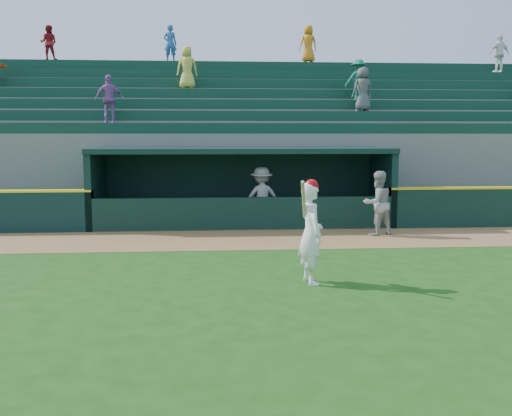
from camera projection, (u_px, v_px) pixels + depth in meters
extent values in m
plane|color=#1C4812|center=(262.00, 286.00, 10.85)|extent=(120.00, 120.00, 0.00)
cube|color=olive|center=(247.00, 239.00, 15.70)|extent=(40.00, 3.00, 0.01)
imported|color=#9A9A95|center=(378.00, 203.00, 16.26)|extent=(1.07, 0.95, 1.85)
imported|color=gray|center=(262.00, 197.00, 17.71)|extent=(1.32, 0.89, 1.89)
cube|color=slate|center=(242.00, 223.00, 18.47)|extent=(9.00, 2.60, 0.04)
cube|color=black|center=(97.00, 190.00, 17.99)|extent=(0.20, 2.60, 2.30)
cube|color=black|center=(382.00, 188.00, 18.66)|extent=(0.20, 2.60, 2.30)
cube|color=black|center=(240.00, 185.00, 19.61)|extent=(9.40, 0.20, 2.30)
cube|color=black|center=(242.00, 150.00, 18.17)|extent=(9.40, 2.80, 0.16)
cube|color=black|center=(244.00, 214.00, 17.20)|extent=(9.00, 0.16, 1.00)
cube|color=brown|center=(241.00, 213.00, 19.23)|extent=(8.40, 0.45, 0.10)
cube|color=slate|center=(240.00, 175.00, 20.09)|extent=(34.00, 0.85, 2.91)
cube|color=#0F3828|center=(240.00, 128.00, 19.77)|extent=(34.00, 0.60, 0.36)
cube|color=slate|center=(238.00, 167.00, 20.90)|extent=(34.00, 0.85, 3.36)
cube|color=#0F3828|center=(238.00, 116.00, 20.55)|extent=(34.00, 0.60, 0.36)
cube|color=slate|center=(237.00, 160.00, 21.72)|extent=(34.00, 0.85, 3.81)
cube|color=#0F3828|center=(237.00, 105.00, 21.33)|extent=(34.00, 0.60, 0.36)
cube|color=slate|center=(237.00, 154.00, 22.53)|extent=(34.00, 0.85, 4.26)
cube|color=#0F3828|center=(236.00, 94.00, 22.12)|extent=(34.00, 0.60, 0.36)
cube|color=slate|center=(236.00, 148.00, 23.34)|extent=(34.00, 0.85, 4.71)
cube|color=#0F3828|center=(236.00, 84.00, 22.90)|extent=(34.00, 0.60, 0.36)
cube|color=slate|center=(235.00, 142.00, 24.15)|extent=(34.00, 0.85, 5.16)
cube|color=#0F3828|center=(235.00, 75.00, 23.68)|extent=(34.00, 0.60, 0.36)
cube|color=slate|center=(234.00, 136.00, 24.97)|extent=(34.00, 0.85, 5.61)
cube|color=#0F3828|center=(234.00, 66.00, 24.47)|extent=(34.00, 0.60, 0.36)
cube|color=slate|center=(234.00, 136.00, 25.53)|extent=(34.50, 0.30, 5.61)
imported|color=orange|center=(308.00, 44.00, 24.60)|extent=(0.85, 0.63, 1.59)
imported|color=white|center=(499.00, 54.00, 24.41)|extent=(1.00, 0.56, 1.61)
imported|color=#2A5A9C|center=(170.00, 43.00, 24.17)|extent=(0.55, 0.36, 1.52)
imported|color=#1A7855|center=(358.00, 80.00, 21.57)|extent=(1.02, 0.62, 1.53)
imported|color=gold|center=(187.00, 68.00, 21.87)|extent=(0.84, 0.59, 1.62)
imported|color=#985DA0|center=(110.00, 99.00, 19.34)|extent=(0.99, 0.52, 1.62)
imported|color=maroon|center=(49.00, 43.00, 23.81)|extent=(0.73, 0.58, 1.44)
imported|color=#4E4E4E|center=(363.00, 89.00, 20.78)|extent=(0.88, 0.68, 1.60)
imported|color=white|center=(311.00, 233.00, 10.98)|extent=(0.59, 0.79, 1.96)
sphere|color=#B80A0C|center=(311.00, 186.00, 10.86)|extent=(0.27, 0.27, 0.27)
cylinder|color=tan|center=(304.00, 200.00, 10.66)|extent=(0.21, 0.51, 0.76)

